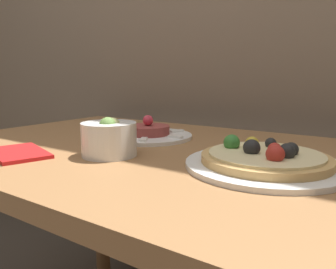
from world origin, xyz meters
TOP-DOWN VIEW (x-y plane):
  - dining_table at (0.00, 0.38)m, footprint 1.23×0.76m
  - pizza_plate at (0.24, 0.35)m, footprint 0.30×0.30m
  - tartare_plate at (-0.13, 0.47)m, footprint 0.25×0.25m
  - small_bowl at (-0.07, 0.26)m, footprint 0.12×0.12m
  - napkin at (-0.24, 0.15)m, footprint 0.19×0.15m

SIDE VIEW (x-z plane):
  - dining_table at x=0.00m, z-range 0.26..0.98m
  - napkin at x=-0.24m, z-range 0.72..0.73m
  - tartare_plate at x=-0.13m, z-range 0.70..0.77m
  - pizza_plate at x=0.24m, z-range 0.71..0.77m
  - small_bowl at x=-0.07m, z-range 0.72..0.81m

